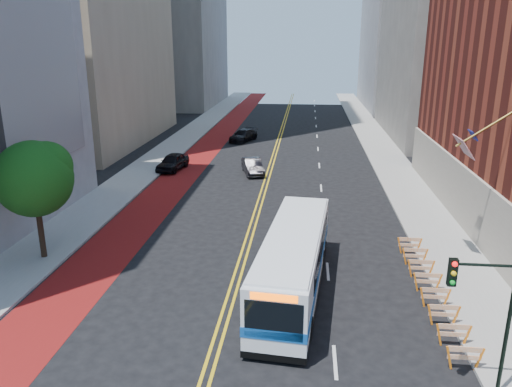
{
  "coord_description": "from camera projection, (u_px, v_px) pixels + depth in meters",
  "views": [
    {
      "loc": [
        3.43,
        -18.83,
        11.98
      ],
      "look_at": [
        0.68,
        8.0,
        3.67
      ],
      "focal_mm": 35.0,
      "sensor_mm": 36.0,
      "label": 1
    }
  ],
  "objects": [
    {
      "name": "ground",
      "position": [
        222.0,
        327.0,
        21.76
      ],
      "size": [
        160.0,
        160.0,
        0.0
      ],
      "primitive_type": "plane",
      "color": "black",
      "rests_on": "ground"
    },
    {
      "name": "sidewalk_left",
      "position": [
        156.0,
        161.0,
        51.43
      ],
      "size": [
        4.0,
        140.0,
        0.15
      ],
      "primitive_type": "cube",
      "color": "gray",
      "rests_on": "ground"
    },
    {
      "name": "sidewalk_right",
      "position": [
        393.0,
        167.0,
        49.1
      ],
      "size": [
        4.0,
        140.0,
        0.15
      ],
      "primitive_type": "cube",
      "color": "gray",
      "rests_on": "ground"
    },
    {
      "name": "bus_lane_paint",
      "position": [
        193.0,
        162.0,
        51.07
      ],
      "size": [
        3.6,
        140.0,
        0.01
      ],
      "primitive_type": "cube",
      "color": "maroon",
      "rests_on": "ground"
    },
    {
      "name": "center_line_inner",
      "position": [
        270.0,
        164.0,
        50.3
      ],
      "size": [
        0.14,
        140.0,
        0.01
      ],
      "primitive_type": "cube",
      "color": "gold",
      "rests_on": "ground"
    },
    {
      "name": "center_line_outer",
      "position": [
        273.0,
        164.0,
        50.27
      ],
      "size": [
        0.14,
        140.0,
        0.01
      ],
      "primitive_type": "cube",
      "color": "gold",
      "rests_on": "ground"
    },
    {
      "name": "lane_dashes",
      "position": [
        318.0,
        149.0,
        57.43
      ],
      "size": [
        0.14,
        98.2,
        0.01
      ],
      "color": "silver",
      "rests_on": "ground"
    },
    {
      "name": "construction_barriers",
      "position": [
        431.0,
        287.0,
        23.89
      ],
      "size": [
        1.42,
        10.91,
        1.0
      ],
      "color": "orange",
      "rests_on": "ground"
    },
    {
      "name": "street_tree",
      "position": [
        35.0,
        176.0,
        27.16
      ],
      "size": [
        4.2,
        4.2,
        6.7
      ],
      "color": "black",
      "rests_on": "sidewalk_left"
    },
    {
      "name": "traffic_signal",
      "position": [
        484.0,
        302.0,
        16.41
      ],
      "size": [
        2.21,
        0.34,
        5.07
      ],
      "color": "black",
      "rests_on": "sidewalk_right"
    },
    {
      "name": "transit_bus",
      "position": [
        294.0,
        261.0,
        24.29
      ],
      "size": [
        3.71,
        11.97,
        3.24
      ],
      "rotation": [
        0.0,
        0.0,
        -0.1
      ],
      "color": "white",
      "rests_on": "ground"
    },
    {
      "name": "car_a",
      "position": [
        173.0,
        162.0,
        47.9
      ],
      "size": [
        2.59,
        4.91,
        1.59
      ],
      "primitive_type": "imported",
      "rotation": [
        0.0,
        0.0,
        -0.16
      ],
      "color": "black",
      "rests_on": "ground"
    },
    {
      "name": "car_b",
      "position": [
        253.0,
        166.0,
        46.55
      ],
      "size": [
        2.66,
        4.63,
        1.44
      ],
      "primitive_type": "imported",
      "rotation": [
        0.0,
        0.0,
        0.28
      ],
      "color": "black",
      "rests_on": "ground"
    },
    {
      "name": "car_c",
      "position": [
        243.0,
        135.0,
        61.65
      ],
      "size": [
        3.6,
        5.29,
        1.42
      ],
      "primitive_type": "imported",
      "rotation": [
        0.0,
        0.0,
        -0.36
      ],
      "color": "black",
      "rests_on": "ground"
    }
  ]
}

